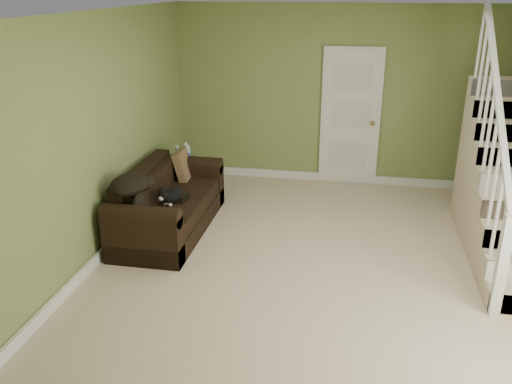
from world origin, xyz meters
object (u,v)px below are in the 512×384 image
at_px(banana, 161,213).
at_px(cat, 172,196).
at_px(sofa, 167,207).
at_px(side_table, 185,179).

bearing_deg(banana, cat, 67.97).
bearing_deg(cat, sofa, 144.89).
height_order(sofa, banana, sofa).
distance_m(side_table, cat, 1.27).
relative_size(cat, banana, 2.65).
xyz_separation_m(sofa, banana, (0.13, -0.54, 0.15)).
xyz_separation_m(cat, banana, (-0.01, -0.36, -0.07)).
distance_m(sofa, side_table, 1.05).
relative_size(sofa, side_table, 2.53).
relative_size(side_table, banana, 4.09).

